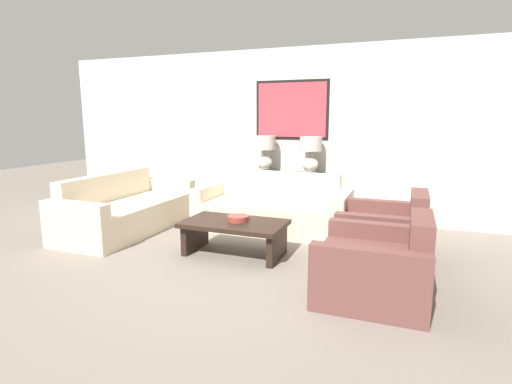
{
  "coord_description": "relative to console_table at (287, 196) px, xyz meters",
  "views": [
    {
      "loc": [
        1.77,
        -3.84,
        1.58
      ],
      "look_at": [
        -0.02,
        0.82,
        0.65
      ],
      "focal_mm": 28.0,
      "sensor_mm": 36.0,
      "label": 1
    }
  ],
  "objects": [
    {
      "name": "table_lamp_left",
      "position": [
        -0.37,
        0.0,
        0.71
      ],
      "size": [
        0.33,
        0.33,
        0.57
      ],
      "color": "silver",
      "rests_on": "console_table"
    },
    {
      "name": "coffee_table",
      "position": [
        -0.07,
        -1.88,
        -0.07
      ],
      "size": [
        1.18,
        0.68,
        0.4
      ],
      "color": "black",
      "rests_on": "ground_plane"
    },
    {
      "name": "back_wall",
      "position": [
        0.0,
        0.27,
        0.96
      ],
      "size": [
        8.46,
        0.12,
        2.65
      ],
      "color": "beige",
      "rests_on": "ground_plane"
    },
    {
      "name": "armchair_near_back_wall",
      "position": [
        1.57,
        -1.31,
        -0.1
      ],
      "size": [
        0.94,
        0.98,
        0.77
      ],
      "color": "brown",
      "rests_on": "ground_plane"
    },
    {
      "name": "couch_by_side",
      "position": [
        -1.94,
        -1.44,
        -0.1
      ],
      "size": [
        0.92,
        2.14,
        0.79
      ],
      "color": "beige",
      "rests_on": "ground_plane"
    },
    {
      "name": "table_lamp_right",
      "position": [
        0.37,
        0.0,
        0.71
      ],
      "size": [
        0.33,
        0.33,
        0.57
      ],
      "color": "silver",
      "rests_on": "console_table"
    },
    {
      "name": "ground_plane",
      "position": [
        0.0,
        -2.12,
        -0.37
      ],
      "size": [
        20.0,
        20.0,
        0.0
      ],
      "primitive_type": "plane",
      "color": "slate"
    },
    {
      "name": "console_table",
      "position": [
        0.0,
        0.0,
        0.0
      ],
      "size": [
        1.28,
        0.37,
        0.74
      ],
      "color": "black",
      "rests_on": "ground_plane"
    },
    {
      "name": "decorative_bowl",
      "position": [
        -0.04,
        -1.84,
        0.06
      ],
      "size": [
        0.25,
        0.25,
        0.06
      ],
      "color": "#93382D",
      "rests_on": "coffee_table"
    },
    {
      "name": "armchair_near_camera",
      "position": [
        1.57,
        -2.45,
        -0.1
      ],
      "size": [
        0.94,
        0.98,
        0.77
      ],
      "color": "brown",
      "rests_on": "ground_plane"
    },
    {
      "name": "couch_by_back_wall",
      "position": [
        0.0,
        -0.67,
        -0.1
      ],
      "size": [
        2.14,
        0.92,
        0.79
      ],
      "color": "beige",
      "rests_on": "ground_plane"
    }
  ]
}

